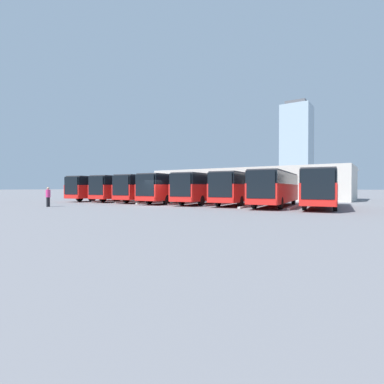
# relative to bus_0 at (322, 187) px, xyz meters

# --- Properties ---
(ground_plane) EXTENTS (600.00, 600.00, 0.00)m
(ground_plane) POSITION_rel_bus_0_xyz_m (14.01, 5.93, -1.81)
(ground_plane) COLOR slate
(bus_0) EXTENTS (3.91, 12.58, 3.24)m
(bus_0) POSITION_rel_bus_0_xyz_m (0.00, 0.00, 0.00)
(bus_0) COLOR red
(bus_0) RESTS_ON ground_plane
(curb_divider_0) EXTENTS (0.94, 5.95, 0.15)m
(curb_divider_0) POSITION_rel_bus_0_xyz_m (2.00, 1.83, -1.74)
(curb_divider_0) COLOR #B2B2AD
(curb_divider_0) RESTS_ON ground_plane
(bus_1) EXTENTS (3.91, 12.58, 3.24)m
(bus_1) POSITION_rel_bus_0_xyz_m (4.00, 0.35, 0.00)
(bus_1) COLOR red
(bus_1) RESTS_ON ground_plane
(curb_divider_1) EXTENTS (0.94, 5.95, 0.15)m
(curb_divider_1) POSITION_rel_bus_0_xyz_m (6.01, 2.18, -1.74)
(curb_divider_1) COLOR #B2B2AD
(curb_divider_1) RESTS_ON ground_plane
(bus_2) EXTENTS (3.91, 12.58, 3.24)m
(bus_2) POSITION_rel_bus_0_xyz_m (8.01, -0.66, 0.00)
(bus_2) COLOR red
(bus_2) RESTS_ON ground_plane
(curb_divider_2) EXTENTS (0.94, 5.95, 0.15)m
(curb_divider_2) POSITION_rel_bus_0_xyz_m (10.01, 1.17, -1.74)
(curb_divider_2) COLOR #B2B2AD
(curb_divider_2) RESTS_ON ground_plane
(bus_3) EXTENTS (3.91, 12.58, 3.24)m
(bus_3) POSITION_rel_bus_0_xyz_m (12.01, -0.36, 0.00)
(bus_3) COLOR red
(bus_3) RESTS_ON ground_plane
(curb_divider_3) EXTENTS (0.94, 5.95, 0.15)m
(curb_divider_3) POSITION_rel_bus_0_xyz_m (14.01, 1.47, -1.74)
(curb_divider_3) COLOR #B2B2AD
(curb_divider_3) RESTS_ON ground_plane
(bus_4) EXTENTS (3.91, 12.58, 3.24)m
(bus_4) POSITION_rel_bus_0_xyz_m (16.01, 0.03, 0.00)
(bus_4) COLOR red
(bus_4) RESTS_ON ground_plane
(curb_divider_4) EXTENTS (0.94, 5.95, 0.15)m
(curb_divider_4) POSITION_rel_bus_0_xyz_m (18.02, 1.86, -1.74)
(curb_divider_4) COLOR #B2B2AD
(curb_divider_4) RESTS_ON ground_plane
(bus_5) EXTENTS (3.91, 12.58, 3.24)m
(bus_5) POSITION_rel_bus_0_xyz_m (20.02, -0.55, 0.00)
(bus_5) COLOR red
(bus_5) RESTS_ON ground_plane
(curb_divider_5) EXTENTS (0.94, 5.95, 0.15)m
(curb_divider_5) POSITION_rel_bus_0_xyz_m (22.02, 1.28, -1.74)
(curb_divider_5) COLOR #B2B2AD
(curb_divider_5) RESTS_ON ground_plane
(bus_6) EXTENTS (3.91, 12.58, 3.24)m
(bus_6) POSITION_rel_bus_0_xyz_m (24.02, -0.53, 0.00)
(bus_6) COLOR red
(bus_6) RESTS_ON ground_plane
(curb_divider_6) EXTENTS (0.94, 5.95, 0.15)m
(curb_divider_6) POSITION_rel_bus_0_xyz_m (26.02, 1.30, -1.74)
(curb_divider_6) COLOR #B2B2AD
(curb_divider_6) RESTS_ON ground_plane
(bus_7) EXTENTS (3.91, 12.58, 3.24)m
(bus_7) POSITION_rel_bus_0_xyz_m (28.02, -0.12, 0.00)
(bus_7) COLOR red
(bus_7) RESTS_ON ground_plane
(pedestrian) EXTENTS (0.55, 0.55, 1.82)m
(pedestrian) POSITION_rel_bus_0_xyz_m (21.62, 12.38, -0.83)
(pedestrian) COLOR black
(pedestrian) RESTS_ON ground_plane
(station_building) EXTENTS (30.58, 12.04, 4.75)m
(station_building) POSITION_rel_bus_0_xyz_m (14.01, -16.50, 0.60)
(station_building) COLOR beige
(station_building) RESTS_ON ground_plane
(office_tower) EXTENTS (17.00, 17.00, 54.73)m
(office_tower) POSITION_rel_bus_0_xyz_m (41.72, -162.27, 24.96)
(office_tower) COLOR #93A8B7
(office_tower) RESTS_ON ground_plane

